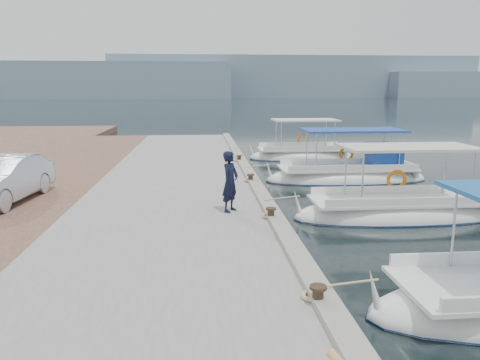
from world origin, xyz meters
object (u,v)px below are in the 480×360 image
at_px(fishing_caique_c, 399,214).
at_px(fisherman, 230,182).
at_px(fishing_caique_e, 302,156).
at_px(parked_car, 2,180).
at_px(fishing_caique_d, 349,176).

distance_m(fishing_caique_c, fisherman, 5.44).
height_order(fishing_caique_e, parked_car, fishing_caique_e).
bearing_deg(fishing_caique_d, fisherman, -130.24).
bearing_deg(fishing_caique_c, fisherman, -172.85).
bearing_deg(fisherman, fishing_caique_d, -6.95).
distance_m(fishing_caique_e, parked_car, 16.55).
bearing_deg(parked_car, fishing_caique_e, 50.65).
xyz_separation_m(fishing_caique_c, fisherman, (-5.26, -0.66, 1.23)).
bearing_deg(fishing_caique_e, fisherman, -110.54).
xyz_separation_m(fishing_caique_d, fishing_caique_e, (-0.64, 6.60, -0.07)).
relative_size(fishing_caique_c, parked_car, 1.54).
relative_size(fishing_caique_c, fishing_caique_e, 1.10).
height_order(fishing_caique_c, parked_car, fishing_caique_c).
relative_size(fishing_caique_e, fisherman, 3.50).
bearing_deg(fisherman, parked_car, 109.59).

